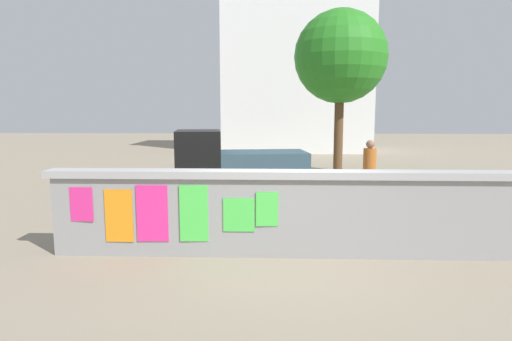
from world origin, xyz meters
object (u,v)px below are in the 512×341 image
Objects in this scene: bicycle_near at (418,196)px; tree_roadside at (341,57)px; auto_rickshaw_truck at (235,164)px; motorcycle at (391,209)px; bicycle_far at (216,215)px; person_walking at (370,164)px.

tree_roadside is at bearing 97.15° from bicycle_near.
auto_rickshaw_truck reaches higher than bicycle_near.
auto_rickshaw_truck reaches higher than motorcycle.
bicycle_far is at bearing -90.88° from auto_rickshaw_truck.
bicycle_near is at bearing 23.82° from bicycle_far.
motorcycle is 1.11× the size of bicycle_near.
bicycle_far is 10.47m from tree_roadside.
bicycle_near is 0.27× the size of tree_roadside.
tree_roadside reaches higher than bicycle_far.
auto_rickshaw_truck is at bearing -125.15° from tree_roadside.
person_walking reaches higher than bicycle_near.
tree_roadside is at bearing 67.28° from bicycle_far.
motorcycle is at bearing -121.73° from bicycle_near.
tree_roadside is (0.04, 5.69, 3.43)m from person_walking.
motorcycle is at bearing -94.61° from person_walking.
bicycle_near and bicycle_far have the same top height.
person_walking is (3.64, -0.47, 0.09)m from auto_rickshaw_truck.
auto_rickshaw_truck is 7.28m from tree_roadside.
auto_rickshaw_truck is 3.67m from person_walking.
tree_roadside reaches higher than motorcycle.
bicycle_near is at bearing -20.13° from auto_rickshaw_truck.
tree_roadside is (3.73, 8.90, 4.06)m from bicycle_far.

